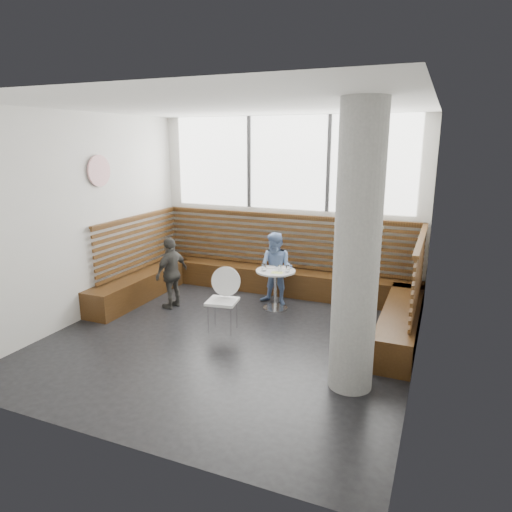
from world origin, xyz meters
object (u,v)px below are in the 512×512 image
at_px(cafe_table, 276,281).
at_px(child_back, 276,269).
at_px(cafe_chair, 224,294).
at_px(concrete_column, 357,252).
at_px(adult_man, 361,269).
at_px(child_left, 172,273).

relative_size(cafe_table, child_back, 0.54).
xyz_separation_m(cafe_table, cafe_chair, (-0.41, -1.09, 0.07)).
bearing_deg(cafe_table, concrete_column, -50.34).
xyz_separation_m(concrete_column, cafe_chair, (-2.08, 0.92, -1.05)).
distance_m(cafe_table, adult_man, 1.44).
relative_size(cafe_table, cafe_chair, 0.72).
bearing_deg(adult_man, concrete_column, -155.24).
xyz_separation_m(cafe_chair, adult_man, (1.80, 1.08, 0.31)).
bearing_deg(child_left, cafe_table, 119.97).
distance_m(child_back, child_left, 1.77).
bearing_deg(adult_man, child_back, 97.57).
distance_m(cafe_chair, child_back, 1.37).
distance_m(adult_man, child_back, 1.50).
relative_size(cafe_table, child_left, 0.56).
xyz_separation_m(cafe_chair, child_back, (0.33, 1.32, 0.08)).
height_order(concrete_column, cafe_chair, concrete_column).
bearing_deg(child_left, child_back, 127.87).
height_order(cafe_chair, adult_man, adult_man).
bearing_deg(cafe_table, adult_man, -0.33).
xyz_separation_m(cafe_table, adult_man, (1.39, -0.01, 0.38)).
bearing_deg(adult_man, child_left, 117.82).
distance_m(cafe_table, cafe_chair, 1.17).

